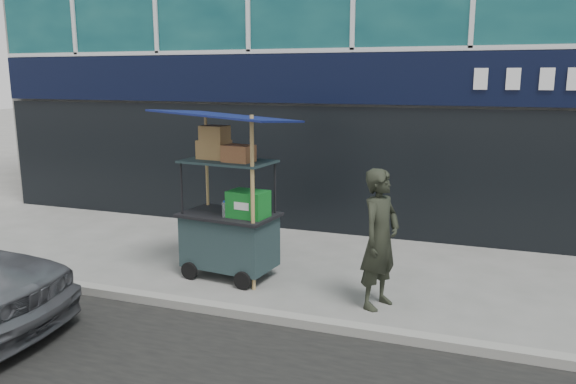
% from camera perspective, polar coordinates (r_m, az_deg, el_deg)
% --- Properties ---
extents(ground, '(80.00, 80.00, 0.00)m').
position_cam_1_polar(ground, '(7.22, -1.39, -12.35)').
color(ground, slate).
rests_on(ground, ground).
extents(curb, '(80.00, 0.18, 0.12)m').
position_cam_1_polar(curb, '(7.03, -1.99, -12.52)').
color(curb, gray).
rests_on(curb, ground).
extents(vendor_cart, '(1.98, 1.51, 2.49)m').
position_cam_1_polar(vendor_cart, '(8.30, -5.92, -2.80)').
color(vendor_cart, '#1B2C2E').
rests_on(vendor_cart, ground).
extents(vendor_man, '(0.65, 0.77, 1.81)m').
position_cam_1_polar(vendor_man, '(7.27, 9.33, -4.74)').
color(vendor_man, black).
rests_on(vendor_man, ground).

